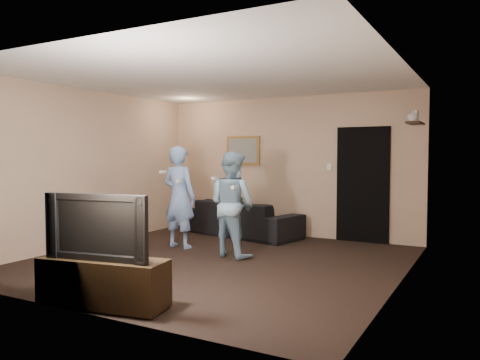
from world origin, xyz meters
The scene contains 19 objects.
ground centered at (0.00, 0.00, 0.00)m, with size 5.00×5.00×0.00m, color black.
ceiling centered at (0.00, 0.00, 2.60)m, with size 5.00×5.00×0.04m, color silver.
wall_back centered at (0.00, 2.50, 1.30)m, with size 5.00×0.04×2.60m, color tan.
wall_front centered at (0.00, -2.50, 1.30)m, with size 5.00×0.04×2.60m, color tan.
wall_left centered at (-2.50, 0.00, 1.30)m, with size 0.04×5.00×2.60m, color tan.
wall_right centered at (2.50, 0.00, 1.30)m, with size 0.04×5.00×2.60m, color tan.
sofa centered at (-0.68, 2.06, 0.33)m, with size 2.25×0.88×0.66m, color black.
throw_pillow centered at (-0.96, 2.06, 0.48)m, with size 0.47×0.15×0.47m, color #184A41.
painting_frame centered at (-0.90, 2.48, 1.60)m, with size 0.72×0.05×0.57m, color olive.
painting_canvas centered at (-0.90, 2.45, 1.60)m, with size 0.62×0.01×0.47m, color slate.
doorway centered at (1.45, 2.47, 1.00)m, with size 0.90×0.06×2.00m, color black.
light_switch centered at (0.85, 2.48, 1.30)m, with size 0.08×0.02×0.12m, color silver.
wall_shelf centered at (2.39, 1.80, 1.99)m, with size 0.20×0.60×0.03m, color black.
shelf_vase centered at (2.39, 1.55, 2.09)m, with size 0.16×0.16×0.16m, color silver.
shelf_figurine centered at (2.39, 1.91, 2.09)m, with size 0.06×0.06×0.18m, color #B9B9BD.
tv_console centered at (0.06, -2.27, 0.25)m, with size 1.31×0.42×0.47m, color black.
television centered at (0.06, -2.27, 0.81)m, with size 1.13×0.15×0.65m, color black.
wii_player_left centered at (-1.06, 0.55, 0.83)m, with size 0.62×0.50×1.66m.
wii_player_right centered at (0.02, 0.39, 0.78)m, with size 0.88×0.75×1.56m.
Camera 1 is at (3.44, -5.64, 1.50)m, focal length 35.00 mm.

